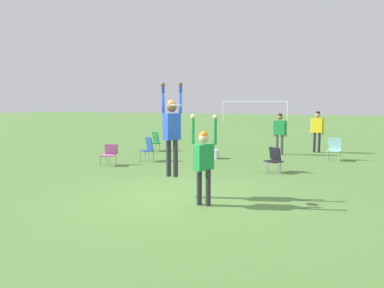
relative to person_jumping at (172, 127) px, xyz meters
name	(u,v)px	position (x,y,z in m)	size (l,w,h in m)	color
ground_plane	(177,197)	(0.14, -0.03, -1.70)	(120.00, 120.00, 0.00)	#56843D
person_jumping	(172,127)	(0.00, 0.00, 0.00)	(0.56, 0.45, 2.25)	#2D2D38
person_defending	(204,158)	(0.98, -0.44, -0.64)	(0.62, 0.51, 2.02)	#2D2D38
frisbee	(176,105)	(0.26, -0.31, 0.52)	(0.27, 0.27, 0.04)	white
camping_chair_0	(154,140)	(-4.39, 7.44, -1.21)	(0.71, 0.78, 0.88)	gray
camping_chair_1	(335,148)	(3.53, 7.56, -1.20)	(0.61, 0.66, 0.87)	gray
camping_chair_2	(109,153)	(-4.04, 3.27, -1.26)	(0.63, 0.68, 0.76)	gray
camping_chair_4	(148,147)	(-3.21, 4.66, -1.17)	(0.61, 0.68, 0.92)	gray
camping_chair_5	(274,158)	(1.76, 4.12, -1.24)	(0.64, 0.71, 0.81)	gray
person_spectator_near	(280,130)	(1.26, 8.35, -0.61)	(0.62, 0.24, 1.80)	#4C4C51
person_spectator_far	(317,127)	(2.72, 9.69, -0.55)	(0.61, 0.30, 1.87)	#2D2D38
cooler_box	(212,154)	(-1.11, 6.21, -1.52)	(0.50, 0.40, 0.36)	white
soccer_goal	(255,106)	(-5.14, 32.02, 0.14)	(7.10, 0.10, 2.35)	white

